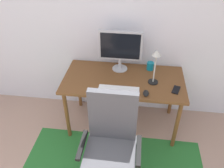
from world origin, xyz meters
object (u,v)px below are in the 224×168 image
at_px(computer_mouse, 146,93).
at_px(monitor, 120,47).
at_px(office_chair, 111,155).
at_px(keyboard, 119,90).
at_px(cell_phone, 176,90).
at_px(coffee_cup, 150,66).
at_px(desk_lamp, 156,61).
at_px(desk, 123,84).

bearing_deg(computer_mouse, monitor, 124.83).
xyz_separation_m(monitor, office_chair, (0.03, -1.03, -0.57)).
relative_size(keyboard, cell_phone, 3.07).
distance_m(coffee_cup, desk_lamp, 0.35).
bearing_deg(monitor, cell_phone, -28.29).
distance_m(keyboard, coffee_cup, 0.57).
height_order(computer_mouse, coffee_cup, coffee_cup).
xyz_separation_m(desk, computer_mouse, (0.25, -0.25, 0.09)).
bearing_deg(computer_mouse, cell_phone, 19.65).
xyz_separation_m(keyboard, desk_lamp, (0.36, 0.19, 0.26)).
height_order(desk, coffee_cup, coffee_cup).
xyz_separation_m(coffee_cup, desk_lamp, (0.03, -0.27, 0.22)).
bearing_deg(office_chair, desk_lamp, 65.37).
xyz_separation_m(monitor, cell_phone, (0.63, -0.34, -0.28)).
xyz_separation_m(coffee_cup, office_chair, (-0.33, -1.06, -0.33)).
xyz_separation_m(computer_mouse, office_chair, (-0.29, -0.58, -0.30)).
bearing_deg(desk_lamp, coffee_cup, 96.90).
xyz_separation_m(desk, desk_lamp, (0.33, -0.03, 0.34)).
bearing_deg(coffee_cup, desk_lamp, -83.10).
bearing_deg(desk, monitor, 107.56).
relative_size(coffee_cup, desk_lamp, 0.24).
distance_m(keyboard, desk_lamp, 0.49).
bearing_deg(desk, coffee_cup, 38.87).
bearing_deg(computer_mouse, keyboard, 174.25).
height_order(coffee_cup, cell_phone, coffee_cup).
bearing_deg(keyboard, coffee_cup, 54.46).
height_order(keyboard, cell_phone, keyboard).
distance_m(desk, office_chair, 0.85).
xyz_separation_m(computer_mouse, desk_lamp, (0.08, 0.22, 0.25)).
distance_m(desk, coffee_cup, 0.40).
distance_m(computer_mouse, office_chair, 0.71).
bearing_deg(desk_lamp, cell_phone, -24.49).
bearing_deg(keyboard, desk, 81.34).
relative_size(monitor, coffee_cup, 5.17).
bearing_deg(desk, computer_mouse, -45.01).
distance_m(computer_mouse, desk_lamp, 0.35).
distance_m(monitor, office_chair, 1.17).
bearing_deg(monitor, office_chair, -88.47).
height_order(desk, desk_lamp, desk_lamp).
relative_size(coffee_cup, office_chair, 0.09).
distance_m(keyboard, computer_mouse, 0.29).
bearing_deg(monitor, keyboard, -85.98).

